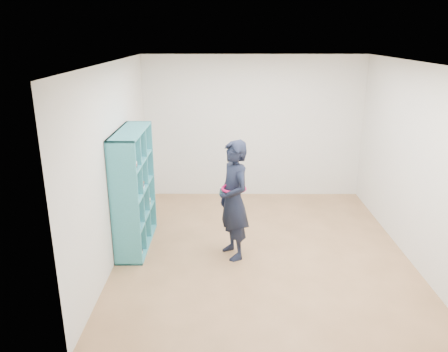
{
  "coord_description": "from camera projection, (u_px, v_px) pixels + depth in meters",
  "views": [
    {
      "loc": [
        -0.52,
        -5.62,
        2.95
      ],
      "look_at": [
        -0.53,
        0.3,
        1.0
      ],
      "focal_mm": 35.0,
      "sensor_mm": 36.0,
      "label": 1
    }
  ],
  "objects": [
    {
      "name": "floor",
      "position": [
        261.0,
        249.0,
        6.26
      ],
      "size": [
        4.5,
        4.5,
        0.0
      ],
      "primitive_type": "plane",
      "color": "olive",
      "rests_on": "ground"
    },
    {
      "name": "ceiling",
      "position": [
        267.0,
        62.0,
        5.45
      ],
      "size": [
        4.5,
        4.5,
        0.0
      ],
      "primitive_type": "plane",
      "color": "white",
      "rests_on": "wall_back"
    },
    {
      "name": "wall_left",
      "position": [
        115.0,
        162.0,
        5.86
      ],
      "size": [
        0.02,
        4.5,
        2.6
      ],
      "primitive_type": "cube",
      "color": "silver",
      "rests_on": "floor"
    },
    {
      "name": "wall_right",
      "position": [
        413.0,
        162.0,
        5.85
      ],
      "size": [
        0.02,
        4.5,
        2.6
      ],
      "primitive_type": "cube",
      "color": "silver",
      "rests_on": "floor"
    },
    {
      "name": "wall_back",
      "position": [
        253.0,
        127.0,
        8.0
      ],
      "size": [
        4.0,
        0.02,
        2.6
      ],
      "primitive_type": "cube",
      "color": "silver",
      "rests_on": "floor"
    },
    {
      "name": "wall_front",
      "position": [
        286.0,
        236.0,
        3.72
      ],
      "size": [
        4.0,
        0.02,
        2.6
      ],
      "primitive_type": "cube",
      "color": "silver",
      "rests_on": "floor"
    },
    {
      "name": "bookshelf",
      "position": [
        132.0,
        190.0,
        6.15
      ],
      "size": [
        0.37,
        1.28,
        1.7
      ],
      "color": "teal",
      "rests_on": "floor"
    },
    {
      "name": "person",
      "position": [
        234.0,
        200.0,
        5.83
      ],
      "size": [
        0.6,
        0.71,
        1.64
      ],
      "rotation": [
        0.0,
        0.0,
        -1.16
      ],
      "color": "black",
      "rests_on": "floor"
    },
    {
      "name": "smartphone",
      "position": [
        221.0,
        192.0,
        5.81
      ],
      "size": [
        0.06,
        0.09,
        0.14
      ],
      "rotation": [
        0.29,
        0.0,
        0.57
      ],
      "color": "silver",
      "rests_on": "person"
    }
  ]
}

